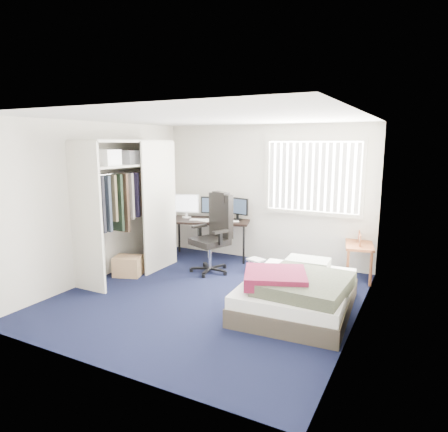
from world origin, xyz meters
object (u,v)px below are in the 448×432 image
office_chair (214,241)px  bed (297,292)px  desk (210,218)px  nightstand (359,247)px

office_chair → bed: bearing=-28.6°
desk → nightstand: desk is taller
desk → bed: (2.23, -1.66, -0.51)m
bed → desk: bearing=143.4°
office_chair → bed: size_ratio=0.72×
bed → nightstand: bearing=74.4°
office_chair → nightstand: bearing=19.3°
bed → office_chair: bearing=151.4°
office_chair → nightstand: (2.25, 0.79, -0.01)m
desk → nightstand: size_ratio=1.81×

